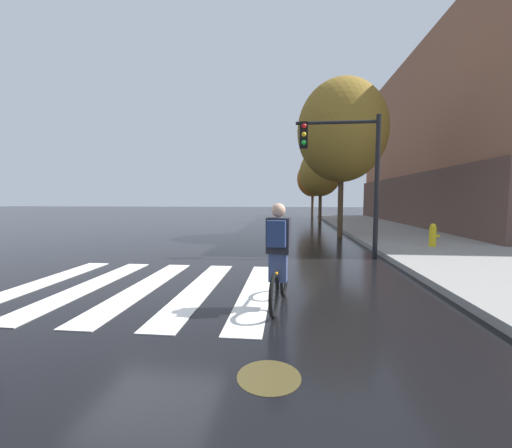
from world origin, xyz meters
name	(u,v)px	position (x,y,z in m)	size (l,w,h in m)	color
ground_plane	(152,288)	(0.00, 0.00, 0.00)	(120.00, 120.00, 0.00)	black
crosswalk_stripes	(144,287)	(-0.16, 0.00, 0.01)	(5.05, 4.15, 0.01)	silver
manhole_cover	(269,377)	(2.50, -2.88, 0.00)	(0.64, 0.64, 0.01)	#473D1E
cyclist	(279,256)	(2.53, -0.90, 0.84)	(0.39, 1.70, 1.69)	black
traffic_light_near	(349,161)	(4.45, 3.81, 2.86)	(2.47, 0.28, 4.20)	black
fire_hydrant	(433,235)	(7.52, 5.19, 0.53)	(0.33, 0.22, 0.78)	gold
street_tree_near	(342,131)	(5.06, 8.91, 4.80)	(3.99, 3.99, 7.10)	#4C3823
street_tree_mid	(321,172)	(5.03, 17.90, 3.68)	(3.06, 3.06, 5.45)	#4C3823
street_tree_far	(313,179)	(5.09, 26.17, 3.72)	(3.10, 3.10, 5.51)	#4C3823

